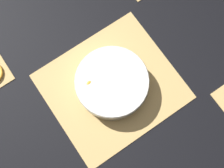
% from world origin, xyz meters
% --- Properties ---
extents(ground_plane, '(6.00, 6.00, 0.00)m').
position_xyz_m(ground_plane, '(0.00, 0.00, 0.00)').
color(ground_plane, black).
extents(bamboo_mat_center, '(0.46, 0.41, 0.01)m').
position_xyz_m(bamboo_mat_center, '(-0.00, 0.00, 0.00)').
color(bamboo_mat_center, tan).
rests_on(bamboo_mat_center, ground_plane).
extents(fruit_salad_bowl, '(0.26, 0.26, 0.08)m').
position_xyz_m(fruit_salad_bowl, '(-0.00, -0.00, 0.05)').
color(fruit_salad_bowl, silver).
rests_on(fruit_salad_bowl, bamboo_mat_center).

